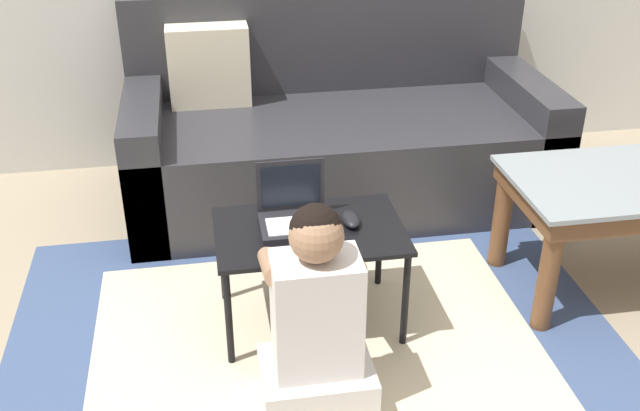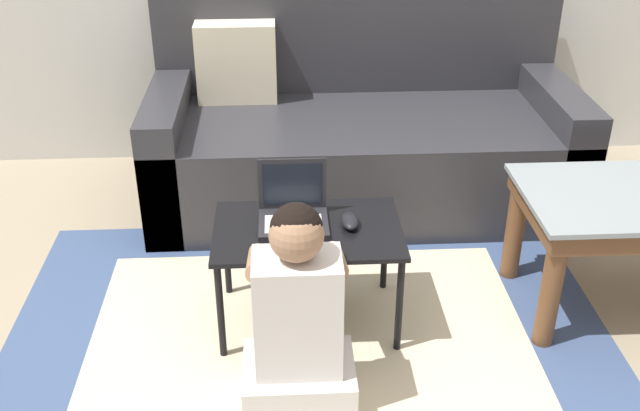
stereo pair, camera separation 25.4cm
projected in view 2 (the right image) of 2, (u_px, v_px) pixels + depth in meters
name	position (u px, v px, depth m)	size (l,w,h in m)	color
ground_plane	(337.00, 350.00, 2.56)	(16.00, 16.00, 0.00)	gray
area_rug	(311.00, 357.00, 2.52)	(2.11, 1.80, 0.01)	#3D517A
couch	(358.00, 133.00, 3.46)	(1.88, 0.91, 0.89)	#2D2D33
coffee_table	(637.00, 214.00, 2.62)	(0.82, 0.52, 0.46)	gray
laptop_desk	(308.00, 239.00, 2.54)	(0.64, 0.41, 0.39)	black
laptop	(293.00, 214.00, 2.54)	(0.23, 0.20, 0.21)	#232328
computer_mouse	(350.00, 221.00, 2.53)	(0.06, 0.11, 0.04)	black
person_seated	(298.00, 325.00, 2.20)	(0.34, 0.38, 0.70)	silver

